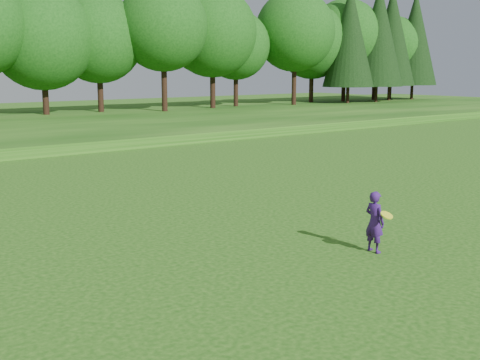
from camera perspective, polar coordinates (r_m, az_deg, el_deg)
ground at (r=15.70m, az=7.79°, el=-5.77°), size 140.00×140.00×0.00m
walking_path at (r=32.65m, az=-18.12°, el=2.32°), size 130.00×1.60×0.04m
woman at (r=14.84m, az=12.65°, el=-3.88°), size 0.48×0.88×1.50m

